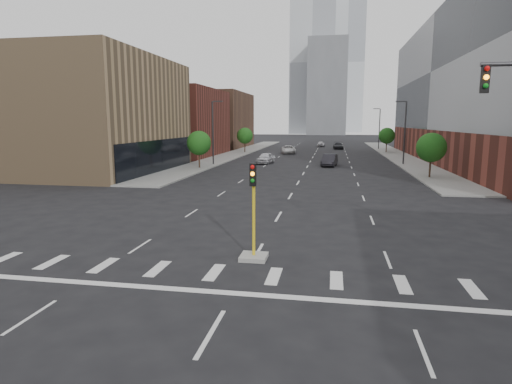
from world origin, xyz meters
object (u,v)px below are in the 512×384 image
(car_far_left, at_px, (288,150))
(car_distant, at_px, (321,144))
(car_near_left, at_px, (266,158))
(median_traffic_signal, at_px, (254,239))
(car_deep_right, at_px, (338,146))
(car_mid_right, at_px, (329,160))

(car_far_left, xyz_separation_m, car_distant, (5.62, 24.45, -0.10))
(car_near_left, relative_size, car_distant, 1.19)
(median_traffic_signal, xyz_separation_m, car_near_left, (-6.39, 44.50, -0.16))
(median_traffic_signal, xyz_separation_m, car_deep_right, (4.63, 80.57, -0.22))
(car_mid_right, relative_size, car_deep_right, 0.98)
(car_distant, bearing_deg, car_deep_right, -61.66)
(car_near_left, bearing_deg, median_traffic_signal, -73.37)
(car_deep_right, relative_size, car_distant, 1.30)
(median_traffic_signal, distance_m, car_deep_right, 80.70)
(car_near_left, bearing_deg, car_far_left, 94.96)
(car_mid_right, height_order, car_far_left, car_mid_right)
(car_near_left, height_order, car_deep_right, car_near_left)
(car_mid_right, relative_size, car_distant, 1.28)
(car_mid_right, distance_m, car_distant, 47.36)
(median_traffic_signal, bearing_deg, car_deep_right, 86.71)
(median_traffic_signal, distance_m, car_mid_right, 42.55)
(median_traffic_signal, height_order, car_deep_right, median_traffic_signal)
(car_deep_right, bearing_deg, car_mid_right, -95.28)
(car_near_left, height_order, car_far_left, car_near_left)
(car_distant, bearing_deg, car_mid_right, -82.91)
(median_traffic_signal, xyz_separation_m, car_mid_right, (3.00, 42.44, -0.13))
(car_mid_right, height_order, car_deep_right, car_mid_right)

